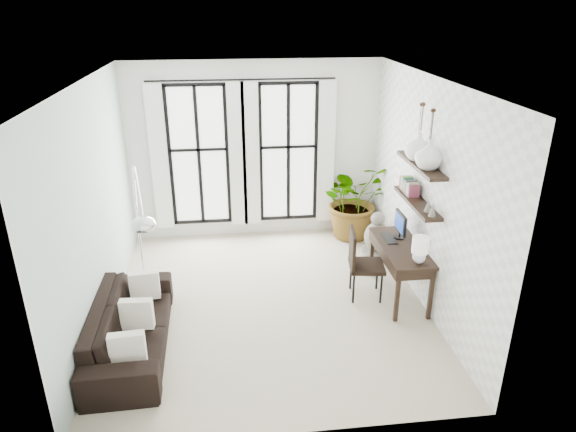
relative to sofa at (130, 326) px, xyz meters
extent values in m
plane|color=#B6AB91|center=(1.80, 0.86, -0.33)|extent=(5.00, 5.00, 0.00)
plane|color=white|center=(1.80, 0.86, 2.87)|extent=(5.00, 5.00, 0.00)
plane|color=#B5CAC0|center=(-0.45, 0.86, 1.27)|extent=(0.00, 5.00, 5.00)
plane|color=white|center=(4.05, 0.86, 1.27)|extent=(0.00, 5.00, 5.00)
plane|color=white|center=(1.80, 3.36, 1.27)|extent=(4.50, 0.00, 4.50)
cube|color=white|center=(0.80, 3.33, 1.22)|extent=(1.00, 0.02, 2.50)
cube|color=white|center=(0.12, 3.23, 1.22)|extent=(0.30, 0.04, 2.60)
cube|color=white|center=(1.48, 3.23, 1.22)|extent=(0.30, 0.04, 2.60)
cube|color=white|center=(2.40, 3.33, 1.22)|extent=(1.00, 0.02, 2.50)
cube|color=white|center=(1.72, 3.23, 1.22)|extent=(0.30, 0.04, 2.60)
cube|color=white|center=(3.08, 3.23, 1.22)|extent=(0.30, 0.04, 2.60)
cylinder|color=black|center=(1.60, 3.24, 2.55)|extent=(3.20, 0.03, 0.03)
cube|color=black|center=(3.91, 0.81, 1.17)|extent=(0.25, 1.30, 0.05)
cube|color=black|center=(3.91, 0.81, 1.72)|extent=(0.25, 1.30, 0.05)
cube|color=#B7412D|center=(3.91, 1.36, 1.28)|extent=(0.16, 0.03, 0.18)
cube|color=blue|center=(3.91, 1.32, 1.28)|extent=(0.16, 0.04, 0.18)
cube|color=gold|center=(3.91, 1.27, 1.28)|extent=(0.16, 0.04, 0.18)
cube|color=#2C8551|center=(3.91, 1.23, 1.28)|extent=(0.16, 0.04, 0.18)
cube|color=purple|center=(3.91, 1.18, 1.28)|extent=(0.16, 0.04, 0.18)
cube|color=orange|center=(3.91, 1.14, 1.28)|extent=(0.16, 0.04, 0.18)
cube|color=#4A4A4A|center=(3.91, 1.09, 1.28)|extent=(0.16, 0.04, 0.18)
cube|color=#38BFC5|center=(3.91, 1.05, 1.28)|extent=(0.16, 0.04, 0.18)
cube|color=tan|center=(3.91, 1.00, 1.28)|extent=(0.16, 0.04, 0.18)
cube|color=#88364C|center=(3.91, 0.96, 1.28)|extent=(0.16, 0.04, 0.18)
cone|color=slate|center=(3.91, 0.41, 1.28)|extent=(0.10, 0.10, 0.18)
cone|color=slate|center=(3.91, 0.26, 1.28)|extent=(0.10, 0.10, 0.18)
imported|color=black|center=(0.00, 0.00, 0.00)|extent=(0.94, 2.29, 0.66)
cube|color=silver|center=(0.10, -0.70, 0.17)|extent=(0.40, 0.12, 0.40)
cube|color=silver|center=(0.10, 0.00, 0.17)|extent=(0.40, 0.12, 0.40)
cube|color=silver|center=(0.10, 0.70, 0.17)|extent=(0.40, 0.12, 0.40)
imported|color=#2D7228|center=(3.58, 3.01, 0.40)|extent=(1.61, 1.50, 1.46)
cube|color=black|center=(3.75, 0.81, 0.48)|extent=(0.59, 1.40, 0.04)
cube|color=black|center=(3.73, 0.81, 0.38)|extent=(0.54, 1.34, 0.13)
cube|color=black|center=(3.51, 0.17, 0.07)|extent=(0.05, 0.05, 0.78)
cube|color=black|center=(3.99, 0.17, 0.07)|extent=(0.05, 0.05, 0.78)
cube|color=black|center=(3.51, 1.46, 0.07)|extent=(0.05, 0.05, 0.78)
cube|color=black|center=(3.99, 1.46, 0.07)|extent=(0.05, 0.05, 0.78)
cube|color=black|center=(3.80, 1.08, 0.75)|extent=(0.04, 0.42, 0.30)
cube|color=navy|center=(3.78, 1.08, 0.75)|extent=(0.00, 0.36, 0.24)
cube|color=black|center=(3.64, 1.08, 0.51)|extent=(0.15, 0.40, 0.02)
sphere|color=silver|center=(3.80, 0.28, 0.59)|extent=(0.18, 0.18, 0.18)
cylinder|color=white|center=(3.80, 0.28, 0.78)|extent=(0.22, 0.22, 0.22)
cube|color=black|center=(3.27, 0.88, 0.17)|extent=(0.56, 0.56, 0.06)
cube|color=black|center=(3.05, 0.91, 0.45)|extent=(0.11, 0.50, 0.56)
cylinder|color=black|center=(3.07, 0.68, -0.10)|extent=(0.03, 0.03, 0.47)
cylinder|color=black|center=(3.47, 0.68, -0.10)|extent=(0.03, 0.03, 0.47)
cylinder|color=black|center=(3.07, 1.08, -0.10)|extent=(0.03, 0.03, 0.47)
cylinder|color=black|center=(3.47, 1.08, -0.10)|extent=(0.03, 0.03, 0.47)
cylinder|color=silver|center=(-0.10, 1.80, -0.29)|extent=(0.33, 0.33, 0.09)
cylinder|color=silver|center=(-0.10, 1.80, 0.17)|extent=(0.03, 0.03, 0.91)
ellipsoid|color=silver|center=(0.30, 0.05, 1.35)|extent=(0.29, 0.29, 0.19)
cylinder|color=slate|center=(3.76, 2.06, -0.26)|extent=(0.47, 0.47, 0.14)
ellipsoid|color=slate|center=(3.76, 2.06, 0.07)|extent=(0.43, 0.43, 0.52)
sphere|color=slate|center=(3.76, 2.06, 0.40)|extent=(0.24, 0.24, 0.24)
imported|color=white|center=(3.91, 0.56, 1.93)|extent=(0.37, 0.37, 0.38)
imported|color=white|center=(3.91, 0.96, 1.93)|extent=(0.37, 0.37, 0.38)
camera|label=1|loc=(1.33, -5.60, 3.78)|focal=32.00mm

